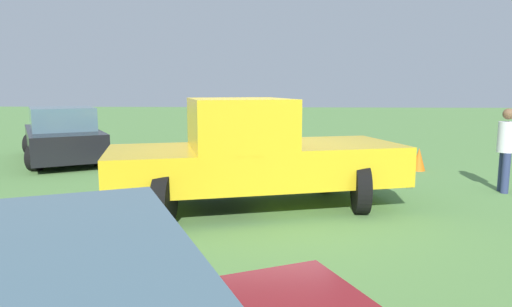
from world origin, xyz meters
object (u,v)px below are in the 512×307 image
Objects in this scene: sedan_near at (63,136)px; person_bystander at (506,146)px; pickup_truck at (249,152)px; traffic_cone at (419,159)px.

person_bystander reaches higher than sedan_near.
person_bystander is at bearing -139.02° from sedan_near.
sedan_near is 10.75m from person_bystander.
sedan_near is (-4.57, -5.47, -0.26)m from pickup_truck.
pickup_truck is 3.19× the size of person_bystander.
pickup_truck reaches higher than traffic_cone.
traffic_cone is (-2.22, -0.93, -0.62)m from person_bystander.
pickup_truck is at bearing -161.49° from sedan_near.
traffic_cone is at bearing -127.70° from sedan_near.
sedan_near is at bearing 171.79° from person_bystander.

